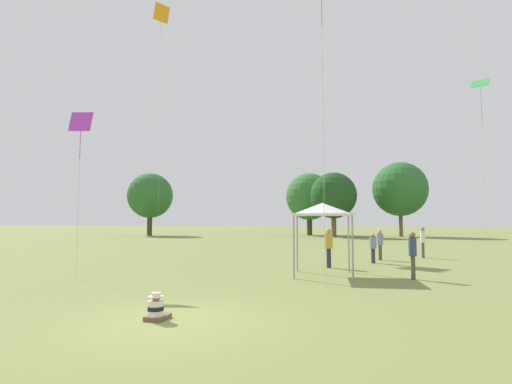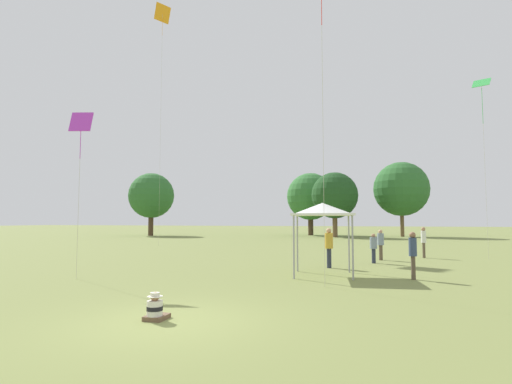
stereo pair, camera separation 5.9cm
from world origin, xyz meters
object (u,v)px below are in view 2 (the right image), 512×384
Objects in this scene: kite_0 at (81,126)px; distant_tree_2 at (401,189)px; person_standing_4 at (373,246)px; seated_toddler at (155,309)px; kite_2 at (162,19)px; kite_3 at (482,90)px; distant_tree_1 at (335,195)px; person_standing_5 at (424,239)px; distant_tree_0 at (151,196)px; person_standing_0 at (413,250)px; person_standing_2 at (329,244)px; person_standing_1 at (381,242)px; canopy_tent at (322,210)px; distant_tree_3 at (310,197)px.

kite_0 is 47.50m from distant_tree_2.
person_standing_4 is at bearing 69.14° from kite_0.
seated_toddler is at bearing -7.93° from kite_0.
kite_2 is 37.21m from distant_tree_2.
kite_2 is 27.06m from kite_3.
kite_0 is 41.47m from distant_tree_1.
seated_toddler is 19.08m from person_standing_5.
distant_tree_0 is 26.38m from distant_tree_1.
person_standing_0 is 0.98× the size of person_standing_5.
kite_0 reaches higher than person_standing_2.
person_standing_5 is at bearing -74.29° from distant_tree_1.
person_standing_1 is 5.11m from person_standing_2.
person_standing_1 is 0.17× the size of distant_tree_2.
seated_toddler is at bearing 103.41° from kite_2.
canopy_tent is 10.08m from kite_0.
person_standing_0 is 1.05× the size of person_standing_1.
canopy_tent is (-3.37, 0.15, 1.54)m from person_standing_0.
kite_0 is (-8.83, -3.63, 3.23)m from canopy_tent.
distant_tree_1 is (5.63, 41.09, -0.34)m from kite_0.
person_standing_1 is 0.16× the size of kite_3.
canopy_tent is at bearing 51.51° from kite_0.
person_standing_2 reaches higher than person_standing_4.
kite_0 is (-10.74, -9.01, 4.96)m from person_standing_4.
kite_0 is 0.70× the size of distant_tree_0.
kite_3 is at bearing -126.45° from person_standing_1.
canopy_tent is 0.31× the size of distant_tree_3.
person_standing_5 is (4.79, 6.62, 0.02)m from person_standing_2.
person_standing_4 is 14.87m from kite_0.
person_standing_1 is (-1.09, 7.34, -0.08)m from person_standing_0.
person_standing_4 is at bearing 113.69° from person_standing_1.
kite_2 reaches higher than distant_tree_0.
distant_tree_1 reaches higher than person_standing_5.
distant_tree_2 is (5.48, 39.04, 5.41)m from person_standing_2.
distant_tree_1 is at bearing -89.24° from person_standing_0.
person_standing_2 is (-3.43, 2.80, 0.01)m from person_standing_0.
kite_0 is 0.69× the size of distant_tree_3.
canopy_tent is 0.28× the size of distant_tree_2.
canopy_tent is 42.21m from distant_tree_2.
distant_tree_3 is (-10.78, 43.78, 4.72)m from person_standing_0.
distant_tree_0 is 35.51m from distant_tree_2.
kite_0 is at bearing -107.46° from distant_tree_2.
person_standing_4 is at bearing 135.64° from kite_2.
distant_tree_3 is at bearing -178.77° from kite_3.
distant_tree_0 is (-26.83, 43.43, 5.58)m from seated_toddler.
kite_3 is 1.21× the size of distant_tree_1.
person_standing_1 is 42.57m from distant_tree_0.
person_standing_5 is at bearing -104.34° from person_standing_1.
kite_3 reaches higher than kite_0.
distant_tree_0 is at bearing -174.92° from distant_tree_1.
distant_tree_0 reaches higher than person_standing_1.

